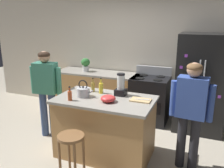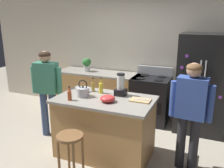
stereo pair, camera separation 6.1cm
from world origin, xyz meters
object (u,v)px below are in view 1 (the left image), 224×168
at_px(bottle_cooking_sauce, 70,95).
at_px(cutting_board, 141,100).
at_px(person_by_island_left, 46,86).
at_px(mixing_bowl, 108,98).
at_px(chef_knife, 142,99).
at_px(refrigerator, 201,84).
at_px(stove_range, 150,99).
at_px(kitchen_island, 105,127).
at_px(person_by_sink_right, 191,107).
at_px(tea_kettle, 83,92).
at_px(bottle_vinegar, 93,87).
at_px(bottle_soda, 101,88).
at_px(bar_stool, 71,145).
at_px(potted_plant, 86,64).
at_px(blender_appliance, 121,86).

relative_size(bottle_cooking_sauce, cutting_board, 0.72).
xyz_separation_m(person_by_island_left, mixing_bowl, (1.32, -0.30, 0.04)).
relative_size(bottle_cooking_sauce, chef_knife, 0.98).
relative_size(refrigerator, stove_range, 1.65).
distance_m(kitchen_island, chef_knife, 0.76).
height_order(person_by_sink_right, tea_kettle, person_by_sink_right).
relative_size(kitchen_island, bottle_vinegar, 6.39).
relative_size(bottle_soda, tea_kettle, 0.93).
bearing_deg(tea_kettle, person_by_sink_right, 5.74).
relative_size(bar_stool, mixing_bowl, 2.91).
bearing_deg(bottle_soda, bottle_vinegar, 170.00).
xyz_separation_m(kitchen_island, person_by_island_left, (-1.22, 0.18, 0.48)).
bearing_deg(bottle_vinegar, tea_kettle, -95.56).
bearing_deg(person_by_sink_right, stove_range, 122.63).
bearing_deg(refrigerator, stove_range, 178.56).
xyz_separation_m(potted_plant, tea_kettle, (0.80, -1.59, -0.09)).
distance_m(stove_range, person_by_island_left, 2.12).
bearing_deg(stove_range, person_by_sink_right, -57.37).
bearing_deg(stove_range, person_by_island_left, -139.62).
height_order(kitchen_island, mixing_bowl, mixing_bowl).
bearing_deg(mixing_bowl, potted_plant, 126.99).
bearing_deg(bottle_soda, cutting_board, -8.94).
relative_size(kitchen_island, stove_range, 1.33).
distance_m(blender_appliance, bottle_soda, 0.34).
bearing_deg(kitchen_island, tea_kettle, -173.13).
relative_size(person_by_island_left, tea_kettle, 5.78).
xyz_separation_m(person_by_sink_right, bottle_cooking_sauce, (-1.70, -0.39, 0.08)).
xyz_separation_m(kitchen_island, potted_plant, (-1.15, 1.55, 0.65)).
bearing_deg(person_by_island_left, mixing_bowl, -12.83).
relative_size(kitchen_island, chef_knife, 6.85).
relative_size(stove_range, tea_kettle, 4.13).
height_order(refrigerator, person_by_sink_right, refrigerator).
height_order(bottle_cooking_sauce, tea_kettle, tea_kettle).
xyz_separation_m(bottle_vinegar, tea_kettle, (-0.03, -0.28, -0.01)).
distance_m(blender_appliance, bottle_vinegar, 0.50).
xyz_separation_m(kitchen_island, chef_knife, (0.56, 0.10, 0.50)).
height_order(kitchen_island, bottle_soda, bottle_soda).
distance_m(bottle_cooking_sauce, mixing_bowl, 0.58).
xyz_separation_m(person_by_island_left, person_by_sink_right, (2.47, -0.07, -0.01)).
distance_m(tea_kettle, cutting_board, 0.90).
height_order(potted_plant, bottle_vinegar, potted_plant).
xyz_separation_m(stove_range, potted_plant, (-1.51, 0.03, 0.64)).
distance_m(stove_range, bottle_vinegar, 1.55).
bearing_deg(mixing_bowl, bar_stool, -115.43).
xyz_separation_m(bottle_soda, mixing_bowl, (0.27, -0.33, -0.04)).
distance_m(bottle_cooking_sauce, bottle_vinegar, 0.53).
height_order(person_by_island_left, tea_kettle, person_by_island_left).
relative_size(bottle_vinegar, cutting_board, 0.79).
xyz_separation_m(blender_appliance, cutting_board, (0.36, -0.13, -0.14)).
distance_m(potted_plant, tea_kettle, 1.79).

